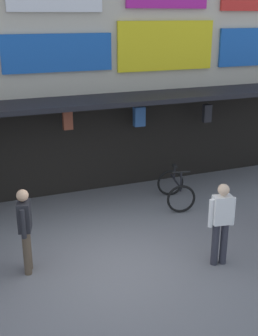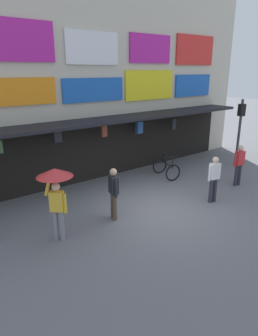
{
  "view_description": "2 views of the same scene",
  "coord_description": "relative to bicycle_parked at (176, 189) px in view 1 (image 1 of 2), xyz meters",
  "views": [
    {
      "loc": [
        -2.43,
        -6.95,
        4.63
      ],
      "look_at": [
        0.77,
        1.16,
        1.55
      ],
      "focal_mm": 46.61,
      "sensor_mm": 36.0,
      "label": 1
    },
    {
      "loc": [
        -6.4,
        -6.57,
        4.49
      ],
      "look_at": [
        -0.39,
        1.18,
        1.27
      ],
      "focal_mm": 31.97,
      "sensor_mm": 36.0,
      "label": 2
    }
  ],
  "objects": [
    {
      "name": "pedestrian_in_red",
      "position": [
        -0.54,
        -2.89,
        0.55
      ],
      "size": [
        0.52,
        0.28,
        1.68
      ],
      "color": "#2D2D38",
      "rests_on": "ground"
    },
    {
      "name": "pedestrian_in_white",
      "position": [
        -4.05,
        -1.8,
        0.55
      ],
      "size": [
        0.3,
        0.52,
        1.68
      ],
      "color": "brown",
      "rests_on": "ground"
    },
    {
      "name": "bicycle_parked",
      "position": [
        0.0,
        0.0,
        0.0
      ],
      "size": [
        0.96,
        1.29,
        1.05
      ],
      "color": "black",
      "rests_on": "ground"
    },
    {
      "name": "ground_plane",
      "position": [
        -2.49,
        -2.24,
        -0.39
      ],
      "size": [
        80.0,
        80.0,
        0.0
      ],
      "primitive_type": "plane",
      "color": "slate"
    },
    {
      "name": "shopfront",
      "position": [
        -2.49,
        2.33,
        3.57
      ],
      "size": [
        18.0,
        2.6,
        8.0
      ],
      "color": "beige",
      "rests_on": "ground"
    }
  ]
}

